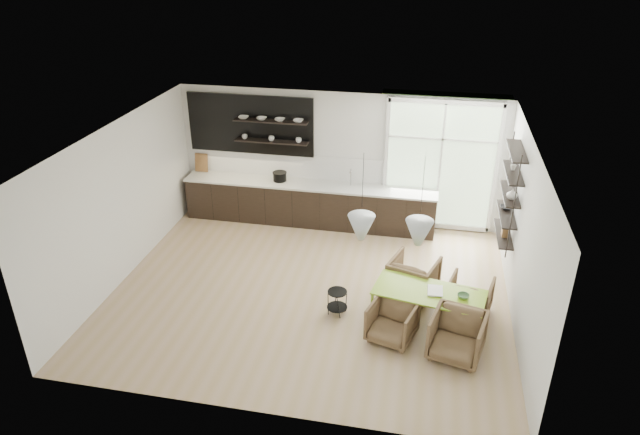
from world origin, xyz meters
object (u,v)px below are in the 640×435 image
(armchair_back_right, at_px, (470,297))
(wire_stool, at_px, (337,299))
(armchair_back_left, at_px, (413,277))
(armchair_front_right, at_px, (457,336))
(dining_table, at_px, (429,294))
(armchair_front_left, at_px, (392,322))

(armchair_back_right, xyz_separation_m, wire_stool, (-2.19, -0.46, -0.04))
(wire_stool, bearing_deg, armchair_back_left, 34.33)
(wire_stool, bearing_deg, armchair_back_right, 11.83)
(armchair_back_right, xyz_separation_m, armchair_front_right, (-0.23, -1.16, 0.04))
(dining_table, bearing_deg, armchair_front_right, -46.26)
(armchair_back_left, relative_size, armchair_front_left, 1.13)
(armchair_front_left, height_order, wire_stool, armchair_front_left)
(armchair_front_right, bearing_deg, armchair_back_right, 92.73)
(armchair_front_right, bearing_deg, armchair_front_left, -178.11)
(armchair_front_left, xyz_separation_m, wire_stool, (-0.97, 0.50, -0.04))
(armchair_back_right, relative_size, wire_stool, 1.61)
(wire_stool, bearing_deg, armchair_front_left, -27.17)
(armchair_back_left, relative_size, armchair_back_right, 1.12)
(armchair_front_right, distance_m, wire_stool, 2.08)
(dining_table, xyz_separation_m, armchair_front_left, (-0.54, -0.48, -0.28))
(dining_table, xyz_separation_m, armchair_back_left, (-0.28, 0.85, -0.24))
(armchair_back_right, bearing_deg, wire_stool, 26.07)
(armchair_front_right, xyz_separation_m, wire_stool, (-1.96, 0.71, -0.08))
(armchair_front_left, height_order, armchair_front_right, armchair_front_right)
(dining_table, xyz_separation_m, wire_stool, (-1.50, 0.01, -0.32))
(armchair_front_left, bearing_deg, dining_table, 58.42)
(armchair_back_right, height_order, wire_stool, armchair_back_right)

